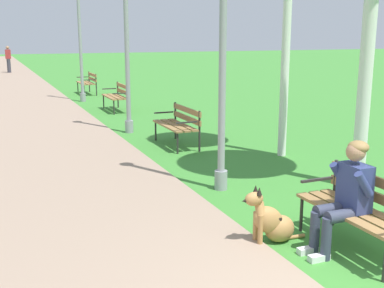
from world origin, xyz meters
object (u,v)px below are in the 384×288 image
object	(u,v)px
dog_shepherd	(272,222)
lamp_post_mid	(127,35)
lamp_post_far	(80,35)
park_bench_mid	(179,122)
park_bench_near	(362,206)
park_bench_furthest	(88,81)
person_seated_on_near_bench	(346,193)
park_bench_far	(118,95)
pedestrian_further_distant	(8,59)
lamp_post_near	(223,28)

from	to	relation	value
dog_shepherd	lamp_post_mid	bearing A→B (deg)	88.01
lamp_post_mid	lamp_post_far	size ratio (longest dim) A/B	1.01
park_bench_mid	lamp_post_far	bearing A→B (deg)	94.35
park_bench_near	dog_shepherd	bearing A→B (deg)	147.21
park_bench_furthest	person_seated_on_near_bench	distance (m)	15.71
park_bench_furthest	lamp_post_far	size ratio (longest dim) A/B	0.33
park_bench_far	person_seated_on_near_bench	bearing A→B (deg)	-91.29
pedestrian_further_distant	dog_shepherd	bearing A→B (deg)	-86.84
park_bench_near	pedestrian_further_distant	bearing A→B (deg)	94.75
park_bench_mid	dog_shepherd	xyz separation A→B (m)	(-0.85, -5.13, -0.25)
park_bench_furthest	pedestrian_further_distant	distance (m)	12.84
park_bench_mid	pedestrian_further_distant	world-z (taller)	pedestrian_further_distant
park_bench_furthest	pedestrian_further_distant	xyz separation A→B (m)	(-2.40, 12.61, 0.33)
park_bench_near	lamp_post_near	world-z (taller)	lamp_post_near
park_bench_near	dog_shepherd	xyz separation A→B (m)	(-0.82, 0.53, -0.25)
lamp_post_near	lamp_post_far	world-z (taller)	lamp_post_near
park_bench_near	lamp_post_near	bearing A→B (deg)	100.64
lamp_post_mid	park_bench_far	bearing A→B (deg)	80.01
park_bench_far	dog_shepherd	size ratio (longest dim) A/B	1.80
park_bench_near	park_bench_far	distance (m)	10.97
dog_shepherd	lamp_post_far	world-z (taller)	lamp_post_far
dog_shepherd	lamp_post_far	bearing A→B (deg)	88.92
pedestrian_further_distant	person_seated_on_near_bench	bearing A→B (deg)	-85.66
park_bench_mid	lamp_post_near	world-z (taller)	lamp_post_near
park_bench_near	person_seated_on_near_bench	xyz separation A→B (m)	(-0.21, 0.03, 0.17)
park_bench_furthest	lamp_post_mid	size ratio (longest dim) A/B	0.33
park_bench_near	lamp_post_mid	bearing A→B (deg)	94.46
lamp_post_mid	lamp_post_far	bearing A→B (deg)	89.94
park_bench_near	dog_shepherd	distance (m)	1.01
park_bench_near	person_seated_on_near_bench	bearing A→B (deg)	172.14
lamp_post_near	pedestrian_further_distant	size ratio (longest dim) A/B	2.87
dog_shepherd	park_bench_mid	bearing A→B (deg)	80.59
park_bench_far	lamp_post_near	world-z (taller)	lamp_post_near
park_bench_near	person_seated_on_near_bench	world-z (taller)	person_seated_on_near_bench
park_bench_furthest	lamp_post_far	world-z (taller)	lamp_post_far
park_bench_mid	park_bench_far	distance (m)	5.31
person_seated_on_near_bench	lamp_post_near	distance (m)	3.09
dog_shepherd	pedestrian_further_distant	distance (m)	27.87
park_bench_furthest	lamp_post_near	bearing A→B (deg)	-92.27
person_seated_on_near_bench	pedestrian_further_distant	world-z (taller)	pedestrian_further_distant
park_bench_mid	park_bench_furthest	world-z (taller)	same
person_seated_on_near_bench	lamp_post_far	bearing A→B (deg)	91.55
pedestrian_further_distant	park_bench_mid	bearing A→B (deg)	-84.00
park_bench_far	lamp_post_near	bearing A→B (deg)	-93.52
dog_shepherd	lamp_post_mid	xyz separation A→B (m)	(0.24, 6.92, 2.09)
park_bench_mid	dog_shepherd	world-z (taller)	park_bench_mid
park_bench_near	person_seated_on_near_bench	distance (m)	0.27
park_bench_mid	park_bench_furthest	size ratio (longest dim) A/B	1.00
park_bench_mid	dog_shepherd	size ratio (longest dim) A/B	1.80
lamp_post_near	dog_shepherd	bearing A→B (deg)	-99.58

